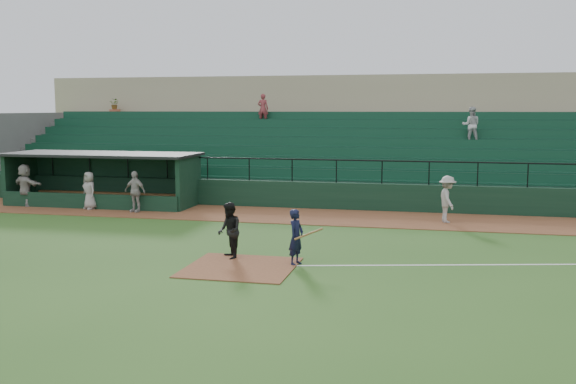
# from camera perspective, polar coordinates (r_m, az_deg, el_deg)

# --- Properties ---
(ground) EXTENTS (90.00, 90.00, 0.00)m
(ground) POSITION_cam_1_polar(r_m,az_deg,el_deg) (19.39, -3.31, -5.95)
(ground) COLOR #2A511A
(ground) RESTS_ON ground
(warning_track) EXTENTS (40.00, 4.00, 0.03)m
(warning_track) POSITION_cam_1_polar(r_m,az_deg,el_deg) (27.01, 1.42, -2.12)
(warning_track) COLOR brown
(warning_track) RESTS_ON ground
(home_plate_dirt) EXTENTS (3.00, 3.00, 0.03)m
(home_plate_dirt) POSITION_cam_1_polar(r_m,az_deg,el_deg) (18.45, -4.18, -6.59)
(home_plate_dirt) COLOR brown
(home_plate_dirt) RESTS_ON ground
(foul_line) EXTENTS (17.49, 4.44, 0.01)m
(foul_line) POSITION_cam_1_polar(r_m,az_deg,el_deg) (20.01, 20.45, -5.97)
(foul_line) COLOR white
(foul_line) RESTS_ON ground
(stadium_structure) EXTENTS (38.00, 13.08, 6.40)m
(stadium_structure) POSITION_cam_1_polar(r_m,az_deg,el_deg) (35.04, 4.19, 3.79)
(stadium_structure) COLOR black
(stadium_structure) RESTS_ON ground
(dugout) EXTENTS (8.90, 3.20, 2.42)m
(dugout) POSITION_cam_1_polar(r_m,az_deg,el_deg) (31.65, -15.56, 1.40)
(dugout) COLOR black
(dugout) RESTS_ON ground
(batter_at_plate) EXTENTS (1.06, 0.70, 1.61)m
(batter_at_plate) POSITION_cam_1_polar(r_m,az_deg,el_deg) (18.60, 0.73, -3.97)
(batter_at_plate) COLOR black
(batter_at_plate) RESTS_ON ground
(umpire) EXTENTS (0.97, 1.03, 1.69)m
(umpire) POSITION_cam_1_polar(r_m,az_deg,el_deg) (19.40, -5.16, -3.41)
(umpire) COLOR black
(umpire) RESTS_ON ground
(runner) EXTENTS (0.96, 1.32, 1.83)m
(runner) POSITION_cam_1_polar(r_m,az_deg,el_deg) (26.06, 13.77, -0.62)
(runner) COLOR #A09B96
(runner) RESTS_ON warning_track
(dugout_player_a) EXTENTS (1.10, 0.62, 1.76)m
(dugout_player_a) POSITION_cam_1_polar(r_m,az_deg,el_deg) (28.67, -13.26, 0.04)
(dugout_player_a) COLOR #ACA7A1
(dugout_player_a) RESTS_ON warning_track
(dugout_player_b) EXTENTS (0.97, 0.86, 1.66)m
(dugout_player_b) POSITION_cam_1_polar(r_m,az_deg,el_deg) (29.98, -17.00, 0.12)
(dugout_player_b) COLOR #9E9994
(dugout_player_b) RESTS_ON warning_track
(dugout_player_c) EXTENTS (1.87, 1.18, 1.92)m
(dugout_player_c) POSITION_cam_1_polar(r_m,az_deg,el_deg) (31.91, -22.03, 0.57)
(dugout_player_c) COLOR #A6A19C
(dugout_player_c) RESTS_ON warning_track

